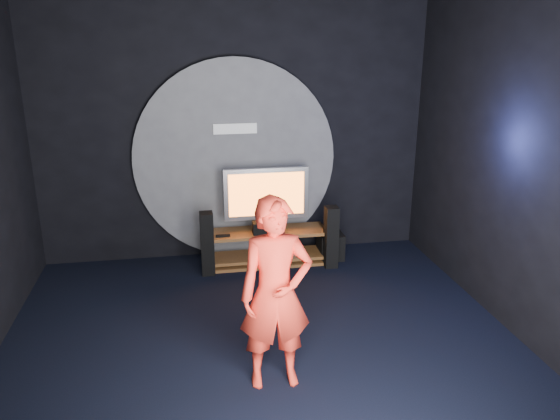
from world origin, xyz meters
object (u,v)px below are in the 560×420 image
Objects in this scene: tower_speaker_left at (207,244)px; tv at (266,196)px; media_console at (268,249)px; subwoofer at (330,246)px; tower_speaker_right at (331,237)px; player at (276,294)px.

tv is at bearing 18.94° from tower_speaker_left.
media_console is 1.40× the size of tv.
subwoofer is (0.85, -0.06, -0.72)m from tv.
tower_speaker_right is 2.30× the size of subwoofer.
media_console is 0.84m from tower_speaker_left.
subwoofer is at bearing 65.03° from player.
media_console is 0.84m from subwoofer.
player reaches higher than tower_speaker_left.
player is at bearing -114.77° from subwoofer.
subwoofer is (1.63, 0.21, -0.23)m from tower_speaker_left.
media_console is 0.84m from tower_speaker_right.
tv is 1.11m from subwoofer.
tower_speaker_left reaches higher than subwoofer.
tower_speaker_right is 0.35m from subwoofer.
tower_speaker_left is 2.41m from player.
media_console is 0.70m from tv.
media_console is at bearing -84.35° from tv.
tower_speaker_right is at bearing -104.93° from subwoofer.
player reaches higher than subwoofer.
media_console is at bearing 161.98° from tower_speaker_right.
tv is at bearing 82.75° from player.
media_console is at bearing 14.29° from tower_speaker_left.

